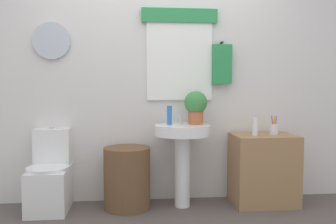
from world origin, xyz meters
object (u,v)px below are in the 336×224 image
(toothbrush_cup, at_px, (274,129))
(laundry_hamper, at_px, (127,178))
(potted_plant, at_px, (196,105))
(pedestal_sink, at_px, (182,145))
(lotion_bottle, at_px, (255,127))
(toilet, at_px, (50,179))
(soap_bottle, at_px, (169,115))
(wooden_cabinet, at_px, (263,169))

(toothbrush_cup, bearing_deg, laundry_hamper, -179.22)
(potted_plant, bearing_deg, toothbrush_cup, -2.95)
(potted_plant, height_order, toothbrush_cup, potted_plant)
(pedestal_sink, height_order, lotion_bottle, lotion_bottle)
(pedestal_sink, bearing_deg, potted_plant, 23.20)
(laundry_hamper, xyz_separation_m, pedestal_sink, (0.53, 0.00, 0.31))
(toilet, height_order, toothbrush_cup, toothbrush_cup)
(toilet, bearing_deg, soap_bottle, 0.73)
(wooden_cabinet, height_order, potted_plant, potted_plant)
(pedestal_sink, relative_size, wooden_cabinet, 1.15)
(lotion_bottle, relative_size, toothbrush_cup, 0.93)
(toilet, relative_size, lotion_bottle, 4.50)
(pedestal_sink, bearing_deg, soap_bottle, 157.38)
(laundry_hamper, xyz_separation_m, soap_bottle, (0.41, 0.05, 0.60))
(laundry_hamper, distance_m, toothbrush_cup, 1.52)
(toilet, xyz_separation_m, lotion_bottle, (1.97, -0.08, 0.48))
(wooden_cabinet, xyz_separation_m, potted_plant, (-0.67, 0.06, 0.64))
(wooden_cabinet, bearing_deg, pedestal_sink, 180.00)
(laundry_hamper, distance_m, potted_plant, 0.97)
(wooden_cabinet, height_order, soap_bottle, soap_bottle)
(toilet, xyz_separation_m, toothbrush_cup, (2.18, -0.02, 0.45))
(wooden_cabinet, relative_size, potted_plant, 2.13)
(pedestal_sink, distance_m, wooden_cabinet, 0.85)
(soap_bottle, xyz_separation_m, toothbrush_cup, (1.04, -0.03, -0.14))
(toilet, height_order, wooden_cabinet, toilet)
(pedestal_sink, distance_m, toothbrush_cup, 0.93)
(soap_bottle, relative_size, lotion_bottle, 1.06)
(pedestal_sink, relative_size, soap_bottle, 4.37)
(laundry_hamper, distance_m, lotion_bottle, 1.33)
(lotion_bottle, bearing_deg, potted_plant, 169.99)
(lotion_bottle, bearing_deg, soap_bottle, 173.79)
(toilet, distance_m, pedestal_sink, 1.30)
(potted_plant, xyz_separation_m, lotion_bottle, (0.57, -0.10, -0.20))
(toilet, height_order, soap_bottle, soap_bottle)
(toilet, xyz_separation_m, potted_plant, (1.40, 0.02, 0.69))
(wooden_cabinet, bearing_deg, toothbrush_cup, 10.44)
(pedestal_sink, xyz_separation_m, wooden_cabinet, (0.81, 0.00, -0.26))
(toilet, distance_m, wooden_cabinet, 2.07)
(pedestal_sink, xyz_separation_m, lotion_bottle, (0.71, -0.04, 0.17))
(soap_bottle, height_order, lotion_bottle, soap_bottle)
(toilet, xyz_separation_m, pedestal_sink, (1.26, -0.04, 0.31))
(lotion_bottle, xyz_separation_m, toothbrush_cup, (0.21, 0.06, -0.03))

